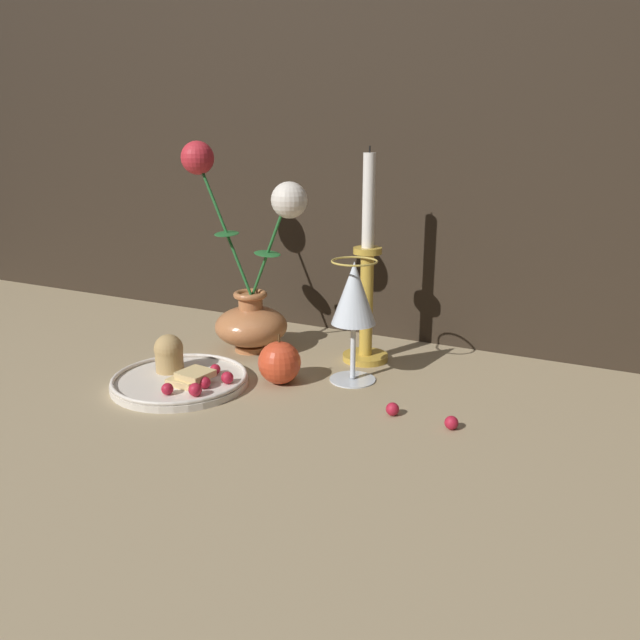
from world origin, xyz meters
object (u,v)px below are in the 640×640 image
at_px(wine_glass, 354,298).
at_px(candlestick, 367,288).
at_px(apple_beside_vase, 279,363).
at_px(vase, 250,290).
at_px(plate_with_pastries, 179,375).

relative_size(wine_glass, candlestick, 0.54).
relative_size(wine_glass, apple_beside_vase, 2.42).
xyz_separation_m(vase, apple_beside_vase, (0.12, -0.11, -0.07)).
bearing_deg(candlestick, wine_glass, -79.14).
bearing_deg(vase, apple_beside_vase, -42.33).
distance_m(plate_with_pastries, apple_beside_vase, 0.15).
distance_m(plate_with_pastries, candlestick, 0.33).
xyz_separation_m(plate_with_pastries, wine_glass, (0.23, 0.13, 0.12)).
bearing_deg(candlestick, vase, -168.26).
bearing_deg(wine_glass, apple_beside_vase, -147.65).
xyz_separation_m(vase, plate_with_pastries, (-0.01, -0.18, -0.09)).
height_order(vase, plate_with_pastries, vase).
height_order(vase, apple_beside_vase, vase).
bearing_deg(plate_with_pastries, candlestick, 47.12).
bearing_deg(apple_beside_vase, candlestick, 63.31).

